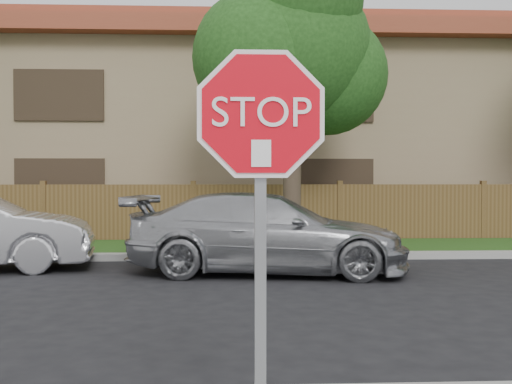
{
  "coord_description": "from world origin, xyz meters",
  "views": [
    {
      "loc": [
        0.95,
        -4.84,
        1.8
      ],
      "look_at": [
        1.13,
        -0.9,
        1.7
      ],
      "focal_mm": 42.0,
      "sensor_mm": 36.0,
      "label": 1
    }
  ],
  "objects": [
    {
      "name": "far_curb",
      "position": [
        0.0,
        8.15,
        0.07
      ],
      "size": [
        70.0,
        0.3,
        0.15
      ],
      "primitive_type": "cube",
      "color": "gray",
      "rests_on": "ground"
    },
    {
      "name": "apartment_building",
      "position": [
        0.0,
        17.0,
        3.53
      ],
      "size": [
        35.2,
        9.2,
        7.2
      ],
      "color": "#957D5C",
      "rests_on": "ground"
    },
    {
      "name": "tree_mid",
      "position": [
        2.52,
        9.57,
        4.87
      ],
      "size": [
        4.8,
        3.9,
        7.35
      ],
      "color": "#382B21",
      "rests_on": "ground"
    },
    {
      "name": "fence",
      "position": [
        0.0,
        11.4,
        0.8
      ],
      "size": [
        70.0,
        0.12,
        1.6
      ],
      "primitive_type": "cube",
      "color": "brown",
      "rests_on": "ground"
    },
    {
      "name": "grass_strip",
      "position": [
        0.0,
        9.8,
        0.06
      ],
      "size": [
        70.0,
        3.0,
        0.12
      ],
      "primitive_type": "cube",
      "color": "#1E4714",
      "rests_on": "ground"
    },
    {
      "name": "stop_sign",
      "position": [
        1.13,
        -1.48,
        1.83
      ],
      "size": [
        1.01,
        0.13,
        2.55
      ],
      "color": "gray",
      "rests_on": "sidewalk_near"
    },
    {
      "name": "sedan_right",
      "position": [
        1.68,
        6.31,
        0.75
      ],
      "size": [
        5.39,
        2.7,
        1.5
      ],
      "primitive_type": "imported",
      "rotation": [
        0.0,
        0.0,
        1.45
      ],
      "color": "#A0A2A7",
      "rests_on": "ground"
    }
  ]
}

